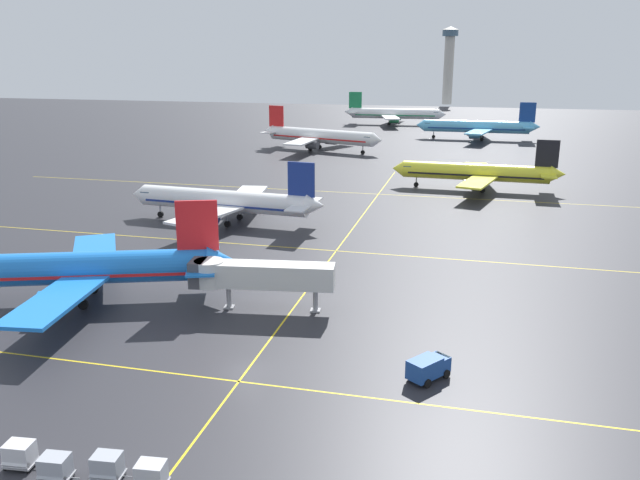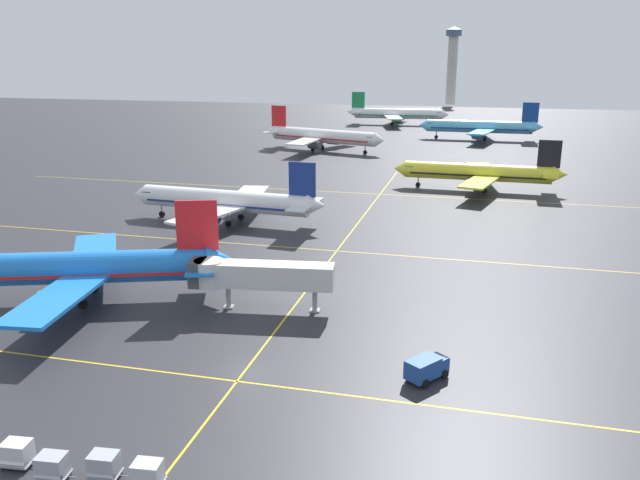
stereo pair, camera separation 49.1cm
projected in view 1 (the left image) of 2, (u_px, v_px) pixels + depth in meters
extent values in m
plane|color=#28282D|center=(246.00, 371.00, 59.41)|extent=(600.00, 600.00, 0.00)
cylinder|color=blue|center=(68.00, 268.00, 74.78)|extent=(31.30, 14.12, 3.78)
cone|color=blue|center=(221.00, 260.00, 76.31)|extent=(4.20, 4.45, 3.59)
cube|color=red|center=(197.00, 226.00, 74.87)|extent=(4.63, 1.92, 5.97)
cube|color=blue|center=(205.00, 253.00, 78.96)|extent=(4.72, 5.94, 0.24)
cube|color=blue|center=(201.00, 269.00, 73.26)|extent=(4.72, 5.94, 0.24)
cube|color=blue|center=(95.00, 251.00, 83.12)|extent=(12.19, 15.44, 0.40)
cube|color=blue|center=(56.00, 300.00, 66.96)|extent=(7.04, 15.47, 0.40)
cylinder|color=blue|center=(79.00, 269.00, 80.23)|extent=(3.89, 3.09, 2.09)
cylinder|color=blue|center=(55.00, 300.00, 70.35)|extent=(3.89, 3.09, 2.09)
cube|color=red|center=(68.00, 272.00, 74.91)|extent=(28.91, 13.31, 0.36)
cylinder|color=#99999E|center=(93.00, 280.00, 78.12)|extent=(0.28, 0.28, 1.64)
cylinder|color=black|center=(94.00, 289.00, 78.43)|extent=(1.18, 0.79, 1.09)
cylinder|color=#99999E|center=(82.00, 296.00, 73.18)|extent=(0.28, 0.28, 1.64)
cylinder|color=black|center=(83.00, 305.00, 73.48)|extent=(1.18, 0.79, 1.09)
cylinder|color=white|center=(223.00, 200.00, 109.62)|extent=(30.23, 5.73, 3.57)
cone|color=white|center=(139.00, 194.00, 114.41)|extent=(2.69, 3.66, 3.50)
cone|color=white|center=(316.00, 205.00, 104.64)|extent=(3.24, 3.60, 3.39)
cube|color=navy|center=(301.00, 180.00, 104.23)|extent=(4.52, 0.66, 5.63)
cube|color=white|center=(310.00, 201.00, 107.80)|extent=(3.35, 5.09, 0.23)
cube|color=white|center=(298.00, 208.00, 102.65)|extent=(3.35, 5.09, 0.23)
cube|color=white|center=(247.00, 195.00, 116.80)|extent=(6.76, 14.62, 0.38)
cube|color=white|center=(206.00, 215.00, 102.21)|extent=(8.61, 14.89, 0.38)
cylinder|color=navy|center=(235.00, 204.00, 114.64)|extent=(3.33, 2.20, 1.97)
cylinder|color=navy|center=(209.00, 217.00, 105.72)|extent=(3.33, 2.20, 1.97)
cube|color=#385166|center=(150.00, 192.00, 113.63)|extent=(1.92, 3.40, 0.66)
cube|color=navy|center=(223.00, 203.00, 109.75)|extent=(27.83, 5.59, 0.34)
cylinder|color=#99999E|center=(160.00, 209.00, 113.87)|extent=(0.26, 0.26, 1.55)
cylinder|color=black|center=(161.00, 214.00, 114.16)|extent=(1.06, 0.50, 1.03)
cylinder|color=#99999E|center=(239.00, 211.00, 111.94)|extent=(0.26, 0.26, 1.55)
cylinder|color=black|center=(240.00, 217.00, 112.23)|extent=(1.06, 0.50, 1.03)
cylinder|color=#99999E|center=(227.00, 218.00, 107.48)|extent=(0.26, 0.26, 1.55)
cylinder|color=black|center=(227.00, 224.00, 107.77)|extent=(1.06, 0.50, 1.03)
cylinder|color=yellow|center=(475.00, 172.00, 135.48)|extent=(29.89, 4.46, 3.54)
cone|color=yellow|center=(398.00, 168.00, 139.62)|extent=(2.53, 3.54, 3.47)
cone|color=yellow|center=(558.00, 174.00, 131.17)|extent=(3.08, 3.45, 3.36)
cube|color=black|center=(547.00, 154.00, 130.67)|extent=(4.48, 0.47, 5.59)
cube|color=yellow|center=(547.00, 171.00, 134.25)|extent=(3.13, 4.93, 0.22)
cube|color=yellow|center=(549.00, 176.00, 129.09)|extent=(3.13, 4.93, 0.22)
cube|color=yellow|center=(481.00, 168.00, 142.72)|extent=(7.25, 14.61, 0.37)
cube|color=yellow|center=(478.00, 182.00, 128.08)|extent=(8.03, 14.72, 0.37)
cylinder|color=black|center=(475.00, 176.00, 140.51)|extent=(3.23, 2.05, 1.96)
cylinder|color=black|center=(472.00, 185.00, 131.55)|extent=(3.23, 2.05, 1.96)
cube|color=#385166|center=(408.00, 166.00, 138.93)|extent=(1.78, 3.31, 0.65)
cube|color=black|center=(475.00, 174.00, 135.61)|extent=(27.51, 4.42, 0.34)
cylinder|color=#99999E|center=(416.00, 180.00, 139.23)|extent=(0.26, 0.26, 1.54)
cylinder|color=black|center=(416.00, 184.00, 139.52)|extent=(1.04, 0.45, 1.02)
cylinder|color=#99999E|center=(484.00, 181.00, 137.88)|extent=(0.26, 0.26, 1.54)
cylinder|color=black|center=(483.00, 186.00, 138.17)|extent=(1.04, 0.45, 1.02)
cylinder|color=#99999E|center=(483.00, 185.00, 133.41)|extent=(0.26, 0.26, 1.54)
cylinder|color=black|center=(483.00, 190.00, 133.69)|extent=(1.04, 0.45, 1.02)
cylinder|color=white|center=(321.00, 136.00, 188.86)|extent=(33.16, 13.44, 3.97)
cone|color=white|center=(377.00, 140.00, 180.05)|extent=(3.72, 4.51, 3.89)
cone|color=white|center=(269.00, 131.00, 197.70)|extent=(4.29, 4.58, 3.77)
cube|color=red|center=(276.00, 116.00, 195.12)|extent=(4.91, 1.81, 6.27)
cube|color=white|center=(269.00, 132.00, 194.04)|extent=(4.77, 6.17, 0.25)
cube|color=white|center=(281.00, 130.00, 199.23)|extent=(4.77, 6.17, 0.25)
cube|color=white|center=(302.00, 141.00, 182.20)|extent=(6.72, 16.07, 0.42)
cube|color=white|center=(333.00, 135.00, 196.89)|extent=(12.30, 16.35, 0.42)
cylinder|color=#4C4C51|center=(312.00, 145.00, 184.82)|extent=(4.03, 3.13, 2.19)
cylinder|color=#4C4C51|center=(331.00, 141.00, 193.81)|extent=(4.03, 3.13, 2.19)
cube|color=#385166|center=(370.00, 137.00, 181.06)|extent=(2.85, 4.04, 0.73)
cube|color=red|center=(321.00, 138.00, 189.00)|extent=(30.61, 12.71, 0.38)
cylinder|color=#99999E|center=(363.00, 148.00, 182.96)|extent=(0.29, 0.29, 1.72)
cylinder|color=black|center=(363.00, 152.00, 183.28)|extent=(1.24, 0.78, 1.15)
cylinder|color=#99999E|center=(310.00, 145.00, 188.35)|extent=(0.29, 0.29, 1.72)
cylinder|color=black|center=(310.00, 149.00, 188.67)|extent=(1.24, 0.78, 1.15)
cylinder|color=#99999E|center=(320.00, 143.00, 192.84)|extent=(0.29, 0.29, 1.72)
cylinder|color=black|center=(320.00, 147.00, 193.16)|extent=(1.24, 0.78, 1.15)
cylinder|color=#5BB7E5|center=(476.00, 127.00, 212.19)|extent=(33.48, 4.19, 3.97)
cone|color=#5BB7E5|center=(420.00, 125.00, 216.43)|extent=(2.74, 3.91, 3.89)
cone|color=#5BB7E5|center=(535.00, 127.00, 207.77)|extent=(3.37, 3.80, 3.77)
cube|color=navy|center=(528.00, 112.00, 207.14)|extent=(5.02, 0.41, 6.27)
cube|color=#5BB7E5|center=(527.00, 126.00, 211.20)|extent=(3.38, 5.46, 0.25)
cube|color=#5BB7E5|center=(529.00, 128.00, 205.36)|extent=(3.38, 5.46, 0.25)
cube|color=#5BB7E5|center=(480.00, 126.00, 220.40)|extent=(8.49, 16.46, 0.42)
cube|color=#5BB7E5|center=(479.00, 132.00, 203.85)|extent=(8.67, 16.48, 0.42)
cylinder|color=#5BB7E5|center=(475.00, 131.00, 217.86)|extent=(3.57, 2.22, 2.20)
cylinder|color=#5BB7E5|center=(475.00, 135.00, 207.74)|extent=(3.57, 2.22, 2.20)
cube|color=#385166|center=(428.00, 123.00, 215.70)|extent=(1.91, 3.67, 0.73)
cube|color=navy|center=(476.00, 128.00, 212.33)|extent=(30.80, 4.21, 0.38)
cylinder|color=#99999E|center=(434.00, 133.00, 216.09)|extent=(0.29, 0.29, 1.73)
cylinder|color=black|center=(433.00, 137.00, 216.42)|extent=(1.15, 0.48, 1.15)
cylinder|color=#99999E|center=(482.00, 134.00, 214.95)|extent=(0.29, 0.29, 1.73)
cylinder|color=black|center=(482.00, 137.00, 215.27)|extent=(1.15, 0.48, 1.15)
cylinder|color=#99999E|center=(482.00, 136.00, 209.89)|extent=(0.29, 0.29, 1.73)
cylinder|color=black|center=(482.00, 139.00, 210.21)|extent=(1.15, 0.48, 1.15)
cylinder|color=white|center=(395.00, 114.00, 255.39)|extent=(33.97, 5.66, 4.02)
cone|color=white|center=(442.00, 114.00, 252.05)|extent=(2.94, 4.06, 3.94)
cone|color=white|center=(348.00, 112.00, 258.66)|extent=(3.56, 3.98, 3.81)
cube|color=#197F47|center=(355.00, 100.00, 256.89)|extent=(5.08, 0.63, 6.34)
cube|color=white|center=(353.00, 112.00, 255.27)|extent=(3.65, 5.65, 0.25)
cube|color=white|center=(355.00, 111.00, 261.24)|extent=(3.65, 5.65, 0.25)
cube|color=white|center=(390.00, 117.00, 247.29)|extent=(9.36, 16.73, 0.42)
cube|color=white|center=(394.00, 113.00, 264.22)|extent=(7.96, 16.53, 0.42)
cylinder|color=#2D9956|center=(394.00, 120.00, 250.73)|extent=(3.70, 2.39, 2.22)
cylinder|color=#2D9956|center=(397.00, 117.00, 261.09)|extent=(3.70, 2.39, 2.22)
cube|color=#385166|center=(436.00, 113.00, 252.33)|extent=(2.08, 3.78, 0.74)
cube|color=#197F47|center=(395.00, 115.00, 255.53)|extent=(31.27, 5.57, 0.38)
cylinder|color=#99999E|center=(430.00, 121.00, 253.61)|extent=(0.30, 0.30, 1.74)
cylinder|color=black|center=(430.00, 124.00, 253.93)|extent=(1.18, 0.53, 1.16)
cylinder|color=#99999E|center=(389.00, 121.00, 253.91)|extent=(0.30, 0.30, 1.74)
cylinder|color=black|center=(389.00, 124.00, 254.23)|extent=(1.18, 0.53, 1.16)
cylinder|color=#99999E|center=(390.00, 119.00, 259.09)|extent=(0.30, 0.30, 1.74)
cylinder|color=black|center=(390.00, 122.00, 259.41)|extent=(1.18, 0.53, 1.16)
cube|color=yellow|center=(239.00, 381.00, 57.55)|extent=(161.99, 0.20, 0.01)
cube|color=yellow|center=(336.00, 251.00, 95.05)|extent=(161.99, 0.20, 0.01)
cube|color=yellow|center=(378.00, 194.00, 132.56)|extent=(161.99, 0.20, 0.01)
cube|color=yellow|center=(336.00, 251.00, 95.05)|extent=(0.20, 132.75, 0.01)
cube|color=#1E4793|center=(425.00, 368.00, 57.30)|extent=(3.29, 3.54, 1.70)
cube|color=#1E4793|center=(439.00, 363.00, 58.56)|extent=(2.22, 2.11, 1.40)
cube|color=#385166|center=(443.00, 358.00, 58.77)|extent=(1.51, 1.23, 0.70)
cylinder|color=black|center=(446.00, 374.00, 58.03)|extent=(0.69, 0.81, 0.80)
cylinder|color=black|center=(430.00, 367.00, 59.42)|extent=(0.69, 0.81, 0.80)
cylinder|color=black|center=(427.00, 383.00, 56.41)|extent=(0.69, 0.81, 0.80)
cylinder|color=black|center=(411.00, 375.00, 57.80)|extent=(0.69, 0.81, 0.80)
cube|color=#99999E|center=(21.00, 463.00, 45.73)|extent=(2.25, 1.80, 0.12)
cube|color=silver|center=(20.00, 453.00, 45.50)|extent=(2.03, 1.62, 1.50)
cube|color=silver|center=(16.00, 464.00, 45.08)|extent=(1.95, 0.74, 0.57)
cylinder|color=#99999E|center=(39.00, 464.00, 45.54)|extent=(0.70, 0.15, 0.08)
cylinder|color=black|center=(28.00, 471.00, 45.07)|extent=(0.25, 0.12, 0.24)
cylinder|color=black|center=(38.00, 461.00, 46.25)|extent=(0.25, 0.12, 0.24)
cylinder|color=black|center=(5.00, 469.00, 45.30)|extent=(0.25, 0.12, 0.24)
cylinder|color=black|center=(15.00, 459.00, 46.48)|extent=(0.25, 0.12, 0.24)
cube|color=#99999E|center=(56.00, 476.00, 44.28)|extent=(2.25, 1.80, 0.12)
cube|color=#9EA3AD|center=(55.00, 466.00, 44.05)|extent=(2.03, 1.62, 1.50)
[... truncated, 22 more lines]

